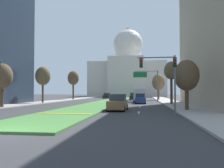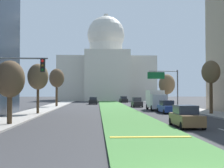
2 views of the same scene
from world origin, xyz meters
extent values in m
plane|color=#333335|center=(0.00, 50.31, 0.00)|extent=(260.00, 260.00, 0.00)
cube|color=#427A38|center=(0.00, 45.27, 0.07)|extent=(5.54, 90.55, 0.14)
cube|color=gold|center=(0.00, 9.42, 0.16)|extent=(4.99, 0.50, 0.04)
cube|color=silver|center=(6.43, 22.88, 0.00)|extent=(0.16, 2.40, 0.01)
cube|color=silver|center=(6.43, 34.24, 0.00)|extent=(0.16, 2.40, 0.01)
cube|color=silver|center=(6.43, 39.64, 0.00)|extent=(0.16, 2.40, 0.01)
cube|color=silver|center=(6.43, 49.15, 0.00)|extent=(0.16, 2.40, 0.01)
cube|color=silver|center=(6.43, 56.42, 0.00)|extent=(0.16, 2.40, 0.01)
cube|color=silver|center=(6.43, 61.60, 0.00)|extent=(0.16, 2.40, 0.01)
cube|color=#9E9991|center=(-12.09, 40.24, 0.07)|extent=(4.00, 90.55, 0.15)
cube|color=#9E9991|center=(12.09, 40.24, 0.07)|extent=(4.00, 90.55, 0.15)
cube|color=beige|center=(0.00, 100.61, 7.48)|extent=(33.09, 24.71, 14.97)
cube|color=beige|center=(0.00, 86.25, 8.23)|extent=(14.56, 4.00, 16.47)
cylinder|color=beige|center=(0.00, 100.61, 18.30)|extent=(12.02, 12.02, 6.65)
sphere|color=beige|center=(0.00, 100.61, 24.02)|extent=(13.72, 13.72, 13.72)
cylinder|color=beige|center=(0.00, 100.61, 30.20)|extent=(1.80, 1.80, 3.00)
cylinder|color=#515456|center=(-7.99, 10.27, 5.05)|extent=(3.20, 0.10, 0.10)
cube|color=black|center=(-6.71, 10.27, 4.60)|extent=(0.28, 0.24, 0.84)
sphere|color=red|center=(-6.71, 10.13, 4.88)|extent=(0.18, 0.18, 0.18)
sphere|color=#4C380F|center=(-6.71, 10.13, 4.60)|extent=(0.18, 0.18, 0.18)
sphere|color=#0F4219|center=(-6.71, 10.13, 4.32)|extent=(0.18, 0.18, 0.18)
cylinder|color=#515456|center=(9.79, 38.97, 3.25)|extent=(0.20, 0.20, 6.50)
cylinder|color=#515456|center=(7.44, 38.97, 6.30)|extent=(4.70, 0.12, 0.12)
cube|color=#146033|center=(6.26, 38.92, 5.60)|extent=(2.80, 0.08, 1.10)
cylinder|color=#4C3823|center=(-10.89, 17.63, 1.62)|extent=(0.43, 0.43, 3.24)
ellipsoid|color=brown|center=(-10.89, 17.63, 4.05)|extent=(2.59, 2.59, 3.24)
cylinder|color=#4C3823|center=(-10.94, 30.31, 2.04)|extent=(0.34, 0.34, 4.08)
ellipsoid|color=brown|center=(-10.94, 30.31, 4.92)|extent=(2.68, 2.68, 3.36)
cylinder|color=#4C3823|center=(11.39, 28.89, 2.39)|extent=(0.42, 0.42, 4.78)
ellipsoid|color=brown|center=(11.39, 28.89, 5.51)|extent=(2.36, 2.36, 2.95)
cylinder|color=#4C3823|center=(-11.20, 50.09, 2.38)|extent=(0.44, 0.44, 4.76)
ellipsoid|color=brown|center=(-11.20, 50.09, 5.68)|extent=(2.94, 2.94, 3.67)
cylinder|color=#4C3823|center=(10.65, 50.02, 1.73)|extent=(0.39, 0.39, 3.47)
ellipsoid|color=brown|center=(10.65, 50.02, 4.47)|extent=(3.21, 3.21, 4.01)
cube|color=brown|center=(4.09, 15.58, 0.66)|extent=(1.92, 4.59, 0.88)
cube|color=#282D38|center=(4.09, 15.77, 1.46)|extent=(1.66, 2.21, 0.72)
cylinder|color=black|center=(4.90, 13.74, 0.32)|extent=(0.23, 0.64, 0.64)
cylinder|color=black|center=(3.21, 13.77, 0.32)|extent=(0.23, 0.64, 0.64)
cylinder|color=black|center=(4.96, 17.40, 0.32)|extent=(0.23, 0.64, 0.64)
cylinder|color=black|center=(3.27, 17.42, 0.32)|extent=(0.23, 0.64, 0.64)
cube|color=navy|center=(6.33, 31.77, 0.65)|extent=(1.95, 4.36, 0.85)
cube|color=#282D38|center=(6.32, 31.94, 1.42)|extent=(1.64, 2.12, 0.70)
cylinder|color=black|center=(7.20, 30.11, 0.32)|extent=(0.25, 0.65, 0.64)
cylinder|color=black|center=(5.60, 30.04, 0.32)|extent=(0.25, 0.65, 0.64)
cylinder|color=black|center=(7.06, 33.49, 0.32)|extent=(0.25, 0.65, 0.64)
cylinder|color=black|center=(5.45, 33.43, 0.32)|extent=(0.25, 0.65, 0.64)
cube|color=black|center=(4.47, 49.02, 0.67)|extent=(1.81, 4.33, 0.91)
cube|color=#282D38|center=(4.47, 49.19, 1.50)|extent=(1.58, 2.09, 0.74)
cylinder|color=black|center=(5.29, 47.32, 0.32)|extent=(0.23, 0.64, 0.64)
cylinder|color=black|center=(3.68, 47.30, 0.32)|extent=(0.23, 0.64, 0.64)
cylinder|color=black|center=(5.26, 50.73, 0.32)|extent=(0.23, 0.64, 0.64)
cylinder|color=black|center=(3.65, 50.71, 0.32)|extent=(0.23, 0.64, 0.64)
cube|color=black|center=(-4.16, 62.54, 0.63)|extent=(2.04, 4.67, 0.82)
cube|color=#282D38|center=(-4.17, 62.35, 1.37)|extent=(1.74, 2.26, 0.67)
cylinder|color=black|center=(-4.98, 64.42, 0.32)|extent=(0.24, 0.65, 0.64)
cylinder|color=black|center=(-3.24, 64.37, 0.32)|extent=(0.24, 0.65, 0.64)
cylinder|color=black|center=(-5.09, 60.70, 0.32)|extent=(0.24, 0.65, 0.64)
cylinder|color=black|center=(-3.34, 60.66, 0.32)|extent=(0.24, 0.65, 0.64)
cube|color=black|center=(4.14, 74.25, 0.63)|extent=(2.13, 4.37, 0.83)
cube|color=#282D38|center=(4.12, 74.42, 1.39)|extent=(1.76, 2.15, 0.68)
cylinder|color=black|center=(5.09, 72.63, 0.32)|extent=(0.26, 0.65, 0.64)
cylinder|color=black|center=(3.40, 72.52, 0.32)|extent=(0.26, 0.65, 0.64)
cylinder|color=black|center=(4.87, 75.98, 0.32)|extent=(0.26, 0.65, 0.64)
cylinder|color=black|center=(3.18, 75.87, 0.32)|extent=(0.26, 0.65, 0.64)
cube|color=#BCBCC1|center=(6.18, 36.41, 1.45)|extent=(2.30, 2.00, 2.20)
cube|color=silver|center=(6.18, 39.61, 1.80)|extent=(2.30, 4.40, 2.80)
cylinder|color=black|center=(7.23, 36.41, 0.45)|extent=(0.30, 0.90, 0.90)
cylinder|color=black|center=(5.13, 36.41, 0.45)|extent=(0.30, 0.90, 0.90)
cylinder|color=black|center=(7.23, 40.71, 0.45)|extent=(0.30, 0.90, 0.90)
cylinder|color=black|center=(5.13, 40.71, 0.45)|extent=(0.30, 0.90, 0.90)
camera|label=1|loc=(6.88, -11.00, 2.06)|focal=38.83mm
camera|label=2|loc=(-3.27, -8.76, 2.92)|focal=47.81mm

